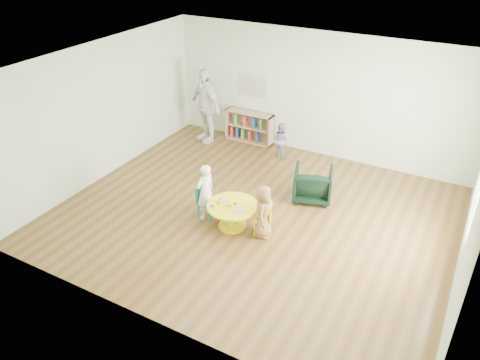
{
  "coord_description": "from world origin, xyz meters",
  "views": [
    {
      "loc": [
        3.23,
        -6.5,
        4.92
      ],
      "look_at": [
        -0.15,
        -0.3,
        0.86
      ],
      "focal_mm": 35.0,
      "sensor_mm": 36.0,
      "label": 1
    }
  ],
  "objects": [
    {
      "name": "kid_chair_left",
      "position": [
        -0.77,
        -0.45,
        0.33
      ],
      "size": [
        0.36,
        0.36,
        0.61
      ],
      "rotation": [
        0.0,
        0.0,
        -1.7
      ],
      "color": "#157872",
      "rests_on": "ground"
    },
    {
      "name": "adult_caretaker",
      "position": [
        -2.54,
        2.36,
        0.9
      ],
      "size": [
        1.15,
        0.83,
        1.8
      ],
      "primitive_type": "imported",
      "rotation": [
        0.0,
        0.0,
        -0.41
      ],
      "color": "white",
      "rests_on": "ground"
    },
    {
      "name": "child_left",
      "position": [
        -0.75,
        -0.5,
        0.54
      ],
      "size": [
        0.36,
        0.45,
        1.09
      ],
      "primitive_type": "imported",
      "rotation": [
        0.0,
        0.0,
        -1.87
      ],
      "color": "white",
      "rests_on": "ground"
    },
    {
      "name": "activity_table",
      "position": [
        -0.18,
        -0.52,
        0.31
      ],
      "size": [
        0.91,
        0.91,
        0.5
      ],
      "rotation": [
        0.0,
        0.0,
        -0.16
      ],
      "color": "yellow",
      "rests_on": "ground"
    },
    {
      "name": "kid_chair_right",
      "position": [
        0.4,
        -0.4,
        0.31
      ],
      "size": [
        0.41,
        0.41,
        0.58
      ],
      "rotation": [
        0.0,
        0.0,
        1.97
      ],
      "color": "yellow",
      "rests_on": "ground"
    },
    {
      "name": "room",
      "position": [
        0.01,
        0.0,
        1.89
      ],
      "size": [
        7.1,
        7.0,
        2.8
      ],
      "color": "brown",
      "rests_on": "ground"
    },
    {
      "name": "child_right",
      "position": [
        0.41,
        -0.5,
        0.49
      ],
      "size": [
        0.41,
        0.54,
        0.98
      ],
      "primitive_type": "imported",
      "rotation": [
        0.0,
        0.0,
        1.8
      ],
      "color": "#FFAF1C",
      "rests_on": "ground"
    },
    {
      "name": "armchair",
      "position": [
        0.73,
        1.05,
        0.33
      ],
      "size": [
        0.9,
        0.91,
        0.67
      ],
      "primitive_type": "imported",
      "rotation": [
        0.0,
        0.0,
        3.45
      ],
      "color": "black",
      "rests_on": "ground"
    },
    {
      "name": "toddler",
      "position": [
        -0.59,
        2.43,
        0.42
      ],
      "size": [
        0.46,
        0.39,
        0.83
      ],
      "primitive_type": "imported",
      "rotation": [
        0.0,
        0.0,
        2.95
      ],
      "color": "#1C2147",
      "rests_on": "ground"
    },
    {
      "name": "alphabet_poster",
      "position": [
        -1.6,
        2.98,
        1.35
      ],
      "size": [
        0.74,
        0.01,
        0.54
      ],
      "color": "silver",
      "rests_on": "ground"
    },
    {
      "name": "bookshelf",
      "position": [
        -1.61,
        2.86,
        0.37
      ],
      "size": [
        1.2,
        0.3,
        0.75
      ],
      "color": "tan",
      "rests_on": "ground"
    }
  ]
}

